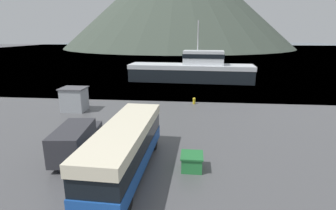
% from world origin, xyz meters
% --- Properties ---
extents(water_surface, '(240.00, 240.00, 0.00)m').
position_xyz_m(water_surface, '(0.00, 145.47, 0.00)').
color(water_surface, slate).
rests_on(water_surface, ground).
extents(tour_bus, '(2.94, 10.41, 3.12)m').
position_xyz_m(tour_bus, '(-2.12, 7.38, 1.76)').
color(tour_bus, '#194799').
rests_on(tour_bus, ground).
extents(delivery_van, '(2.70, 6.48, 2.30)m').
position_xyz_m(delivery_van, '(-6.23, 9.36, 1.23)').
color(delivery_van, '#2D2D33').
rests_on(delivery_van, ground).
extents(fishing_boat, '(22.72, 6.51, 10.76)m').
position_xyz_m(fishing_boat, '(1.73, 40.78, 2.19)').
color(fishing_boat, black).
rests_on(fishing_boat, water_surface).
extents(storage_bin, '(1.43, 1.52, 1.04)m').
position_xyz_m(storage_bin, '(2.00, 8.13, 0.53)').
color(storage_bin, '#287F3D').
rests_on(storage_bin, ground).
extents(dock_kiosk, '(2.75, 2.38, 2.67)m').
position_xyz_m(dock_kiosk, '(-11.39, 20.23, 1.35)').
color(dock_kiosk, '#93999E').
rests_on(dock_kiosk, ground).
extents(small_boat, '(6.85, 1.99, 1.05)m').
position_xyz_m(small_boat, '(-1.15, 44.79, 0.53)').
color(small_boat, '#19234C').
rests_on(small_boat, water_surface).
extents(mooring_bollard, '(0.38, 0.38, 0.82)m').
position_xyz_m(mooring_bollard, '(2.10, 24.56, 0.44)').
color(mooring_bollard, '#B29919').
rests_on(mooring_bollard, ground).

